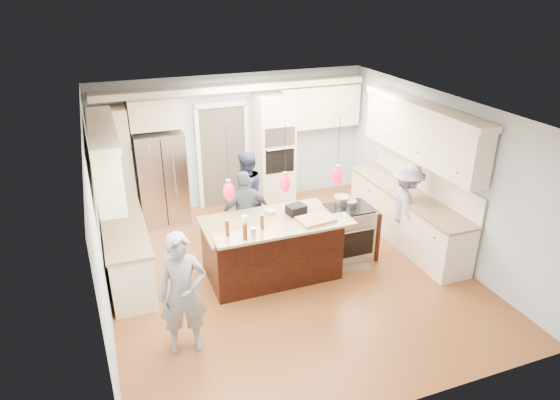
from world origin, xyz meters
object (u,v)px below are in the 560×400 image
Objects in this scene: refrigerator at (162,178)px; person_bar_end at (183,294)px; kitchen_island at (272,247)px; person_far_left at (246,193)px; island_range at (348,232)px.

person_bar_end is (-0.32, -3.85, -0.07)m from refrigerator.
refrigerator is 0.86× the size of kitchen_island.
person_bar_end is at bearing -141.72° from kitchen_island.
person_far_left is (0.05, 1.53, 0.30)m from kitchen_island.
island_range is at bearing 30.95° from person_bar_end.
kitchen_island is at bearing -63.11° from refrigerator.
island_range is 0.56× the size of person_bar_end.
kitchen_island reaches higher than island_range.
person_bar_end reaches higher than kitchen_island.
kitchen_island is at bearing -176.89° from island_range.
person_far_left is at bearing 133.05° from island_range.
island_range is at bearing 3.11° from kitchen_island.
kitchen_island is 1.33× the size of person_far_left.
refrigerator reaches higher than island_range.
refrigerator is 1.14× the size of person_far_left.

